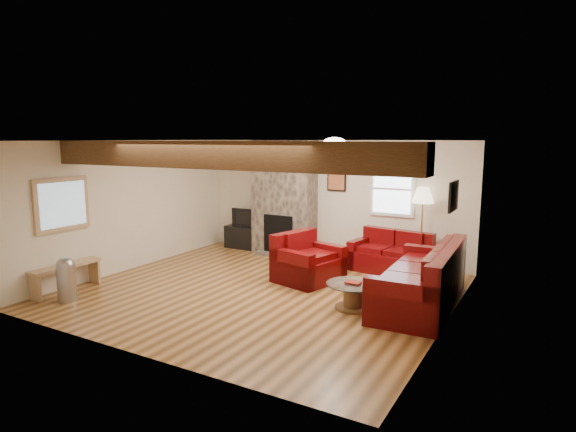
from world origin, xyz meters
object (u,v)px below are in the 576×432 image
Objects in this scene: loveseat at (390,252)px; tv_cabinet at (247,237)px; floor_lamp at (423,200)px; sofa_three at (420,276)px; armchair_red at (309,258)px; coffee_table at (353,296)px; television at (247,217)px.

loveseat is 1.40× the size of tv_cabinet.
loveseat is at bearing -147.40° from floor_lamp.
tv_cabinet is at bearing -176.32° from loveseat.
sofa_three is 2.28× the size of armchair_red.
loveseat reaches higher than coffee_table.
television is at bearing 0.00° from tv_cabinet.
armchair_red is 1.56m from coffee_table.
sofa_three is 4.88m from tv_cabinet.
sofa_three is 2.19m from floor_lamp.
coffee_table is at bearing -97.71° from floor_lamp.
sofa_three reaches higher than tv_cabinet.
tv_cabinet is 0.47m from television.
sofa_three is 3.03× the size of coffee_table.
television is at bearing -179.71° from floor_lamp.
coffee_table is 4.46m from tv_cabinet.
loveseat is 1.82× the size of coffee_table.
armchair_red is 1.45× the size of television.
sofa_three is 2.34× the size of tv_cabinet.
floor_lamp is at bearing 41.16° from loveseat.
tv_cabinet is 1.42× the size of television.
loveseat is 3.54m from television.
loveseat is 1.37× the size of armchair_red.
television reaches higher than tv_cabinet.
coffee_table is at bearing -112.96° from armchair_red.
floor_lamp reaches higher than television.
television reaches higher than coffee_table.
armchair_red reaches higher than tv_cabinet.
floor_lamp is (1.57, 1.65, 0.96)m from armchair_red.
floor_lamp is at bearing 0.29° from television.
sofa_three is 1.50× the size of floor_lamp.
tv_cabinet is 0.64× the size of floor_lamp.
loveseat is 0.89× the size of floor_lamp.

